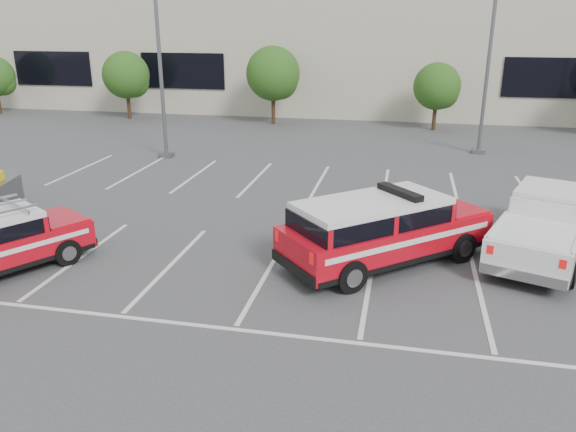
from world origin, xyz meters
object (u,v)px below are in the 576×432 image
light_pole_mid (490,46)px  white_pickup (545,229)px  convention_building (369,42)px  tree_mid_left (275,75)px  fire_chief_suv (383,235)px  tree_left (128,77)px  tree_mid_right (438,88)px  light_pole_left (159,46)px

light_pole_mid → white_pickup: (0.41, -12.94, -4.46)m
convention_building → white_pickup: 29.97m
tree_mid_left → fire_chief_suv: size_ratio=0.84×
tree_mid_left → light_pole_mid: (11.91, -6.05, 2.14)m
convention_building → tree_left: size_ratio=13.58×
tree_mid_left → tree_mid_right: bearing=-0.0°
tree_mid_left → tree_left: bearing=-180.0°
tree_mid_left → convention_building: bearing=62.6°
tree_left → light_pole_mid: (21.91, -6.05, 2.41)m
convention_building → light_pole_left: convention_building is taller
convention_building → light_pole_mid: 17.27m
light_pole_left → fire_chief_suv: 15.86m
tree_left → tree_mid_right: tree_left is taller
light_pole_left → fire_chief_suv: (10.94, -10.63, -4.34)m
light_pole_mid → fire_chief_suv: 15.79m
white_pickup → tree_left: bearing=159.9°
tree_mid_right → fire_chief_suv: size_ratio=0.69×
convention_building → white_pickup: convention_building is taller
fire_chief_suv → tree_mid_right: bearing=132.5°
tree_mid_right → white_pickup: size_ratio=0.63×
tree_left → light_pole_mid: size_ratio=0.43×
convention_building → tree_left: (-15.09, -9.82, -1.95)m
tree_mid_left → fire_chief_suv: tree_mid_left is taller
convention_building → fire_chief_suv: convention_building is taller
tree_mid_left → tree_mid_right: (10.00, -0.00, -0.54)m
tree_left → light_pole_mid: light_pole_mid is taller
convention_building → light_pole_mid: (6.82, -15.86, 0.47)m
convention_building → fire_chief_suv: bearing=-84.8°
light_pole_left → light_pole_mid: 15.52m
tree_left → light_pole_mid: bearing=-15.4°
light_pole_left → tree_left: bearing=124.5°
tree_mid_left → light_pole_mid: light_pole_mid is taller
white_pickup → tree_mid_left: bearing=143.3°
convention_building → tree_mid_right: 11.20m
fire_chief_suv → white_pickup: bearing=69.1°
light_pole_mid → white_pickup: 13.70m
tree_left → convention_building: bearing=33.1°
convention_building → light_pole_mid: size_ratio=5.86×
light_pole_left → light_pole_mid: size_ratio=1.00×
tree_mid_right → light_pole_left: (-13.09, -10.05, 2.68)m
tree_mid_left → fire_chief_suv: (7.85, -20.67, -2.20)m
tree_left → tree_mid_left: 10.00m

